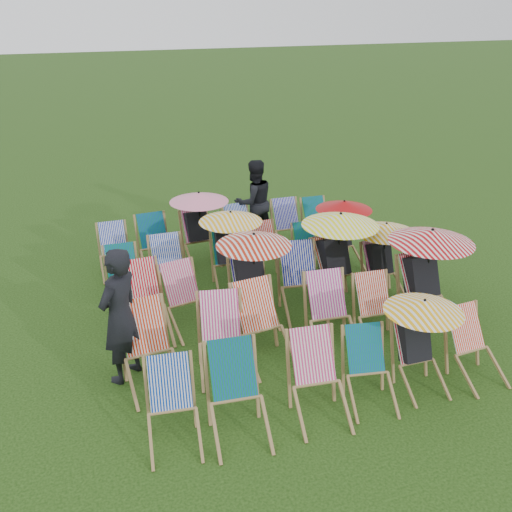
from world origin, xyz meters
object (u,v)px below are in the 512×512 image
object	(u,v)px
deckchair_29	(319,223)
person_rear	(254,202)
person_left	(120,316)
deckchair_0	(172,409)
deckchair_5	(477,348)

from	to	relation	value
deckchair_29	person_rear	xyz separation A→B (m)	(-1.18, 0.50, 0.41)
deckchair_29	person_rear	world-z (taller)	person_rear
person_left	person_rear	xyz separation A→B (m)	(3.08, 3.67, -0.06)
deckchair_0	person_left	bearing A→B (deg)	110.72
deckchair_29	person_left	xyz separation A→B (m)	(-4.27, -3.18, 0.47)
deckchair_0	deckchair_5	distance (m)	3.89
deckchair_0	deckchair_29	distance (m)	6.03
deckchair_0	deckchair_29	size ratio (longest dim) A/B	1.04
person_rear	deckchair_29	bearing A→B (deg)	149.94
deckchair_5	deckchair_29	distance (m)	4.71
deckchair_29	person_rear	bearing A→B (deg)	159.77
deckchair_5	deckchair_29	size ratio (longest dim) A/B	1.02
deckchair_0	deckchair_5	bearing A→B (deg)	5.11
deckchair_0	person_left	world-z (taller)	person_left
deckchair_29	person_rear	distance (m)	1.35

